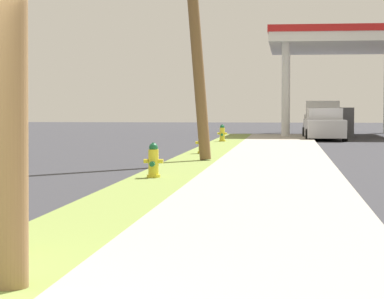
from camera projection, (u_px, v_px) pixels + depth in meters
The scene contains 6 objects.
fire_hydrant_nearest at pixel (2, 223), 8.21m from camera, with size 0.42×0.38×0.74m.
fire_hydrant_second at pixel (153, 162), 17.29m from camera, with size 0.42×0.38×0.74m.
fire_hydrant_third at pixel (202, 143), 26.30m from camera, with size 0.42×0.37×0.74m.
fire_hydrant_fourth at pixel (222, 134), 35.48m from camera, with size 0.42×0.37×0.74m.
car_silver_by_near_pump at pixel (324, 125), 39.69m from camera, with size 2.04×4.54×1.57m.
truck_white_at_forecourt at pixel (322, 119), 46.49m from camera, with size 2.30×5.47×1.97m.
Camera 1 is at (3.37, -5.48, 1.62)m, focal length 75.80 mm.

